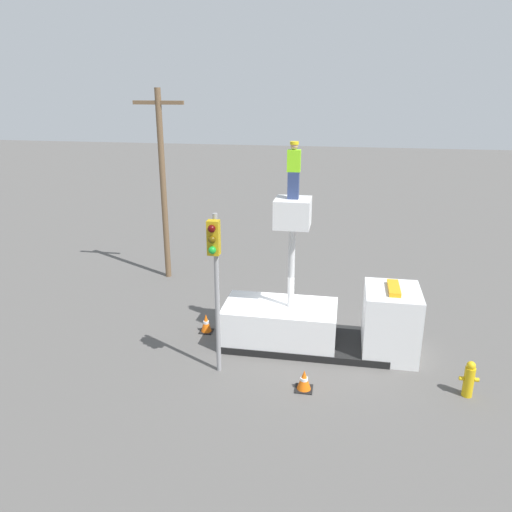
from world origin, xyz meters
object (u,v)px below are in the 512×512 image
at_px(bucket_truck, 321,321).
at_px(fire_hydrant, 469,379).
at_px(traffic_light_pole, 215,264).
at_px(traffic_cone_curbside, 304,380).
at_px(utility_pole, 163,180).
at_px(traffic_cone_rear, 206,323).
at_px(worker, 294,170).

height_order(bucket_truck, fire_hydrant, bucket_truck).
bearing_deg(traffic_light_pole, bucket_truck, 35.62).
xyz_separation_m(bucket_truck, fire_hydrant, (4.30, -2.08, -0.45)).
distance_m(traffic_cone_curbside, utility_pole, 11.51).
xyz_separation_m(traffic_light_pole, utility_pole, (-4.33, 7.65, 0.94)).
relative_size(bucket_truck, traffic_light_pole, 1.27).
xyz_separation_m(fire_hydrant, utility_pole, (-11.66, 7.57, 3.96)).
bearing_deg(fire_hydrant, utility_pole, 147.01).
height_order(fire_hydrant, traffic_cone_rear, fire_hydrant).
bearing_deg(utility_pole, traffic_cone_rear, -57.48).
bearing_deg(bucket_truck, traffic_cone_rear, 174.46).
relative_size(bucket_truck, utility_pole, 0.77).
xyz_separation_m(fire_hydrant, traffic_cone_rear, (-8.41, 2.48, -0.21)).
distance_m(traffic_light_pole, traffic_cone_curbside, 4.26).
relative_size(bucket_truck, worker, 3.67).
bearing_deg(worker, utility_pole, 139.00).
distance_m(bucket_truck, utility_pole, 9.83).
bearing_deg(worker, traffic_light_pole, -132.37).
distance_m(traffic_cone_rear, traffic_cone_curbside, 4.83).
xyz_separation_m(bucket_truck, worker, (-1.05, 0.00, 4.98)).
bearing_deg(bucket_truck, utility_pole, 143.30).
bearing_deg(worker, traffic_cone_rear, 172.58).
distance_m(traffic_light_pole, utility_pole, 8.85).
xyz_separation_m(worker, traffic_cone_rear, (-3.07, 0.40, -5.65)).
distance_m(fire_hydrant, traffic_cone_rear, 8.77).
relative_size(worker, traffic_light_pole, 0.35).
height_order(worker, traffic_light_pole, worker).
bearing_deg(bucket_truck, traffic_cone_curbside, -97.22).
bearing_deg(traffic_cone_rear, worker, -7.42).
relative_size(fire_hydrant, traffic_cone_rear, 1.60).
bearing_deg(utility_pole, traffic_light_pole, -60.48).
distance_m(traffic_cone_rear, utility_pole, 7.34).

